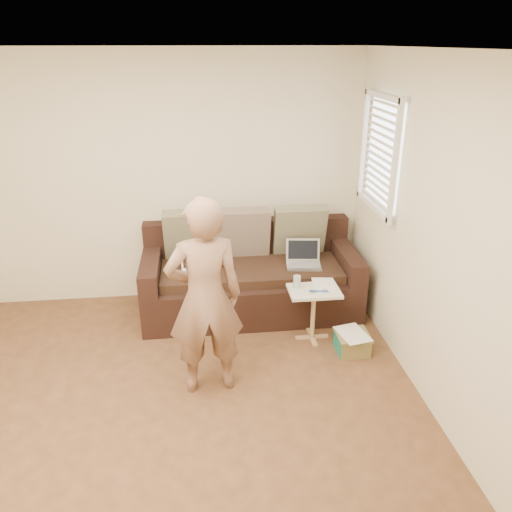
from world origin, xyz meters
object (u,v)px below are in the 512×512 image
(laptop_white, at_px, (198,274))
(sofa, at_px, (251,273))
(laptop_silver, at_px, (304,266))
(striped_box, at_px, (352,342))
(side_table, at_px, (313,314))
(person, at_px, (205,298))
(drinking_glass, at_px, (297,282))

(laptop_white, bearing_deg, sofa, 10.91)
(laptop_silver, relative_size, striped_box, 1.15)
(sofa, xyz_separation_m, side_table, (0.52, -0.62, -0.16))
(person, relative_size, side_table, 3.15)
(sofa, bearing_deg, side_table, -50.03)
(laptop_white, distance_m, drinking_glass, 1.00)
(laptop_silver, height_order, side_table, laptop_silver)
(drinking_glass, bearing_deg, laptop_silver, 70.42)
(striped_box, bearing_deg, laptop_silver, 110.77)
(person, relative_size, striped_box, 5.44)
(laptop_silver, xyz_separation_m, striped_box, (0.30, -0.79, -0.43))
(person, xyz_separation_m, side_table, (1.01, 0.61, -0.56))
(sofa, height_order, side_table, sofa)
(side_table, relative_size, drinking_glass, 4.34)
(laptop_silver, distance_m, laptop_white, 1.08)
(side_table, bearing_deg, laptop_silver, 88.72)
(laptop_silver, height_order, striped_box, laptop_silver)
(person, bearing_deg, laptop_silver, -137.97)
(striped_box, bearing_deg, laptop_white, 151.67)
(striped_box, bearing_deg, person, -165.42)
(person, bearing_deg, sofa, -117.51)
(person, relative_size, drinking_glass, 13.67)
(side_table, bearing_deg, striped_box, -40.71)
(person, distance_m, side_table, 1.31)
(drinking_glass, relative_size, striped_box, 0.40)
(laptop_silver, distance_m, side_table, 0.59)
(laptop_silver, relative_size, person, 0.21)
(laptop_white, bearing_deg, striped_box, -33.24)
(laptop_white, relative_size, person, 0.19)
(laptop_silver, relative_size, laptop_white, 1.12)
(side_table, bearing_deg, drinking_glass, 159.13)
(side_table, relative_size, striped_box, 1.73)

